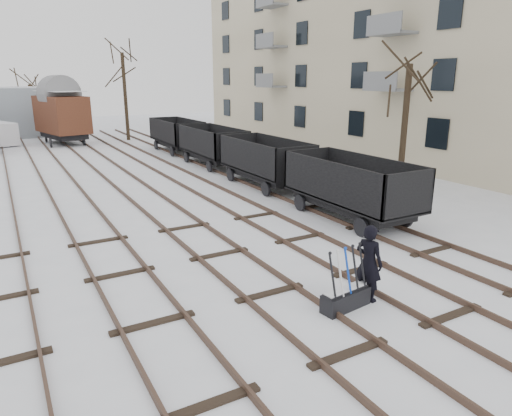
# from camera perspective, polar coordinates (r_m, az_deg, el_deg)

# --- Properties ---
(ground) EXTENTS (120.00, 120.00, 0.00)m
(ground) POSITION_cam_1_polar(r_m,az_deg,el_deg) (11.67, 1.73, -10.69)
(ground) COLOR white
(ground) RESTS_ON ground
(tracks) EXTENTS (13.90, 52.00, 0.16)m
(tracks) POSITION_cam_1_polar(r_m,az_deg,el_deg) (23.80, -15.54, 2.82)
(tracks) COLOR black
(tracks) RESTS_ON ground
(apartment_block) EXTENTS (10.12, 45.00, 16.10)m
(apartment_block) POSITION_cam_1_polar(r_m,az_deg,el_deg) (34.31, 19.65, 19.76)
(apartment_block) COLOR beige
(apartment_block) RESTS_ON ground
(shed_right) EXTENTS (7.00, 6.00, 4.50)m
(shed_right) POSITION_cam_1_polar(r_m,az_deg,el_deg) (49.03, -28.20, 10.58)
(shed_right) COLOR #949EA6
(shed_right) RESTS_ON ground
(ground_frame) EXTENTS (1.34, 0.59, 1.49)m
(ground_frame) POSITION_cam_1_polar(r_m,az_deg,el_deg) (11.08, 11.16, -10.88)
(ground_frame) COLOR black
(ground_frame) RESTS_ON ground
(worker) EXTENTS (0.65, 0.81, 1.92)m
(worker) POSITION_cam_1_polar(r_m,az_deg,el_deg) (11.34, 13.93, -6.67)
(worker) COLOR black
(worker) RESTS_ON ground
(freight_wagon_a) EXTENTS (2.29, 5.72, 2.34)m
(freight_wagon_a) POSITION_cam_1_polar(r_m,az_deg,el_deg) (17.78, 11.70, 1.47)
(freight_wagon_a) COLOR black
(freight_wagon_a) RESTS_ON ground
(freight_wagon_b) EXTENTS (2.29, 5.72, 2.34)m
(freight_wagon_b) POSITION_cam_1_polar(r_m,az_deg,el_deg) (22.86, 1.17, 4.98)
(freight_wagon_b) COLOR black
(freight_wagon_b) RESTS_ON ground
(freight_wagon_c) EXTENTS (2.29, 5.72, 2.34)m
(freight_wagon_c) POSITION_cam_1_polar(r_m,az_deg,el_deg) (28.48, -5.44, 7.08)
(freight_wagon_c) COLOR black
(freight_wagon_c) RESTS_ON ground
(freight_wagon_d) EXTENTS (2.29, 5.72, 2.34)m
(freight_wagon_d) POSITION_cam_1_polar(r_m,az_deg,el_deg) (34.37, -9.85, 8.43)
(freight_wagon_d) COLOR black
(freight_wagon_d) RESTS_ON ground
(box_van_wagon) EXTENTS (4.14, 6.10, 4.27)m
(box_van_wagon) POSITION_cam_1_polar(r_m,az_deg,el_deg) (41.12, -23.14, 10.84)
(box_van_wagon) COLOR black
(box_van_wagon) RESTS_ON ground
(tree_near) EXTENTS (0.30, 0.30, 5.88)m
(tree_near) POSITION_cam_1_polar(r_m,az_deg,el_deg) (23.29, 18.05, 9.51)
(tree_near) COLOR black
(tree_near) RESTS_ON ground
(tree_far_left) EXTENTS (0.30, 0.30, 4.67)m
(tree_far_left) POSITION_cam_1_polar(r_m,az_deg,el_deg) (49.88, -26.14, 11.00)
(tree_far_left) COLOR black
(tree_far_left) RESTS_ON ground
(tree_far_right) EXTENTS (0.30, 0.30, 7.32)m
(tree_far_right) POSITION_cam_1_polar(r_m,az_deg,el_deg) (41.83, -16.02, 13.16)
(tree_far_right) COLOR black
(tree_far_right) RESTS_ON ground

